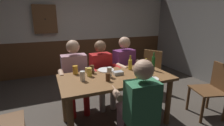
{
  "coord_description": "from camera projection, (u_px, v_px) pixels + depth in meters",
  "views": [
    {
      "loc": [
        -0.89,
        -2.24,
        1.6
      ],
      "look_at": [
        0.0,
        -0.04,
        0.92
      ],
      "focal_mm": 26.51,
      "sensor_mm": 36.0,
      "label": 1
    }
  ],
  "objects": [
    {
      "name": "pint_glass_3",
      "position": [
        83.0,
        76.0,
        2.19
      ],
      "size": [
        0.07,
        0.07,
        0.13
      ],
      "primitive_type": "cylinder",
      "color": "white",
      "rests_on": "dining_table"
    },
    {
      "name": "bottle_1",
      "position": [
        130.0,
        64.0,
        2.64
      ],
      "size": [
        0.06,
        0.06,
        0.23
      ],
      "color": "gold",
      "rests_on": "dining_table"
    },
    {
      "name": "chair_empty_far_end",
      "position": [
        213.0,
        88.0,
        2.65
      ],
      "size": [
        0.54,
        0.54,
        0.88
      ],
      "rotation": [
        0.0,
        0.0,
        1.31
      ],
      "color": "brown",
      "rests_on": "ground_plane"
    },
    {
      "name": "person_1",
      "position": [
        102.0,
        70.0,
        2.97
      ],
      "size": [
        0.52,
        0.52,
        1.18
      ],
      "rotation": [
        0.0,
        0.0,
        3.18
      ],
      "color": "#AD1919",
      "rests_on": "ground_plane"
    },
    {
      "name": "plate_0",
      "position": [
        151.0,
        79.0,
        2.25
      ],
      "size": [
        0.21,
        0.21,
        0.01
      ],
      "primitive_type": "cylinder",
      "color": "white",
      "rests_on": "dining_table"
    },
    {
      "name": "condiment_caddy",
      "position": [
        118.0,
        73.0,
        2.43
      ],
      "size": [
        0.14,
        0.1,
        0.05
      ],
      "primitive_type": "cube",
      "color": "#B2B7BC",
      "rests_on": "dining_table"
    },
    {
      "name": "person_2",
      "position": [
        126.0,
        66.0,
        3.14
      ],
      "size": [
        0.57,
        0.57,
        1.23
      ],
      "rotation": [
        0.0,
        0.0,
        3.3
      ],
      "color": "#6B2D66",
      "rests_on": "ground_plane"
    },
    {
      "name": "pint_glass_0",
      "position": [
        89.0,
        72.0,
        2.36
      ],
      "size": [
        0.07,
        0.07,
        0.12
      ],
      "primitive_type": "cylinder",
      "color": "#E5C64C",
      "rests_on": "dining_table"
    },
    {
      "name": "bottle_2",
      "position": [
        153.0,
        63.0,
        2.6
      ],
      "size": [
        0.05,
        0.05,
        0.29
      ],
      "color": "#195923",
      "rests_on": "dining_table"
    },
    {
      "name": "back_wall_wainscot",
      "position": [
        79.0,
        56.0,
        4.85
      ],
      "size": [
        5.44,
        0.12,
        0.94
      ],
      "primitive_type": "cube",
      "color": "brown",
      "rests_on": "ground_plane"
    },
    {
      "name": "pint_glass_6",
      "position": [
        109.0,
        72.0,
        2.32
      ],
      "size": [
        0.07,
        0.07,
        0.15
      ],
      "primitive_type": "cylinder",
      "color": "white",
      "rests_on": "dining_table"
    },
    {
      "name": "pint_glass_2",
      "position": [
        92.0,
        69.0,
        2.49
      ],
      "size": [
        0.06,
        0.06,
        0.12
      ],
      "primitive_type": "cylinder",
      "color": "#4C2D19",
      "rests_on": "dining_table"
    },
    {
      "name": "plate_1",
      "position": [
        106.0,
        70.0,
        2.62
      ],
      "size": [
        0.26,
        0.26,
        0.01
      ],
      "primitive_type": "cylinder",
      "color": "white",
      "rests_on": "dining_table"
    },
    {
      "name": "wall_dart_cabinet",
      "position": [
        45.0,
        19.0,
        4.14
      ],
      "size": [
        0.56,
        0.15,
        0.7
      ],
      "color": "brown"
    },
    {
      "name": "chair_empty_near_right",
      "position": [
        150.0,
        70.0,
        3.57
      ],
      "size": [
        0.61,
        0.61,
        0.88
      ],
      "rotation": [
        0.0,
        0.0,
        -4.11
      ],
      "color": "brown",
      "rests_on": "ground_plane"
    },
    {
      "name": "bottle_0",
      "position": [
        145.0,
        69.0,
        2.41
      ],
      "size": [
        0.07,
        0.07,
        0.24
      ],
      "color": "gold",
      "rests_on": "dining_table"
    },
    {
      "name": "pint_glass_4",
      "position": [
        75.0,
        70.0,
        2.44
      ],
      "size": [
        0.08,
        0.08,
        0.13
      ],
      "primitive_type": "cylinder",
      "color": "gold",
      "rests_on": "dining_table"
    },
    {
      "name": "ground_plane",
      "position": [
        111.0,
        115.0,
        2.76
      ],
      "size": [
        6.53,
        6.53,
        0.0
      ],
      "primitive_type": "plane",
      "color": "#423A33"
    },
    {
      "name": "back_wall_upper",
      "position": [
        77.0,
        12.0,
        4.52
      ],
      "size": [
        5.44,
        0.12,
        1.5
      ],
      "primitive_type": "cube",
      "color": "beige"
    },
    {
      "name": "person_3",
      "position": [
        138.0,
        103.0,
        1.86
      ],
      "size": [
        0.5,
        0.55,
        1.18
      ],
      "rotation": [
        0.0,
        0.0,
        -0.07
      ],
      "color": "#33724C",
      "rests_on": "ground_plane"
    },
    {
      "name": "table_candle",
      "position": [
        86.0,
        70.0,
        2.51
      ],
      "size": [
        0.04,
        0.04,
        0.08
      ],
      "primitive_type": "cylinder",
      "color": "#F9E08C",
      "rests_on": "dining_table"
    },
    {
      "name": "person_0",
      "position": [
        75.0,
        72.0,
        2.79
      ],
      "size": [
        0.56,
        0.5,
        1.22
      ],
      "rotation": [
        0.0,
        0.0,
        3.13
      ],
      "color": "#B78493",
      "rests_on": "ground_plane"
    },
    {
      "name": "dining_table",
      "position": [
        116.0,
        84.0,
        2.41
      ],
      "size": [
        1.59,
        0.8,
        0.76
      ],
      "color": "brown",
      "rests_on": "ground_plane"
    },
    {
      "name": "pint_glass_1",
      "position": [
        138.0,
        79.0,
        2.14
      ],
      "size": [
        0.07,
        0.07,
        0.1
      ],
      "primitive_type": "cylinder",
      "color": "#E5C64C",
      "rests_on": "dining_table"
    },
    {
      "name": "pint_glass_5",
      "position": [
        108.0,
        77.0,
        2.18
      ],
      "size": [
        0.06,
        0.06,
        0.11
      ],
      "primitive_type": "cylinder",
      "color": "#4C2D19",
      "rests_on": "dining_table"
    }
  ]
}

